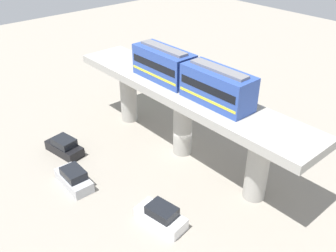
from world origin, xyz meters
TOP-DOWN VIEW (x-y plane):
  - ground_plane at (0.00, 0.00)m, footprint 120.00×120.00m
  - viaduct at (0.00, 0.00)m, footprint 5.20×28.00m
  - train at (0.00, 0.62)m, footprint 2.64×13.55m
  - parked_car_silver at (11.01, -2.56)m, footprint 1.88×4.23m
  - parked_car_white at (8.16, 6.25)m, footprint 2.45×4.43m
  - parked_car_black at (9.19, -7.79)m, footprint 2.47×4.44m
  - tree_near_viaduct at (-8.88, -12.46)m, footprint 3.30×3.30m

SIDE VIEW (x-z plane):
  - ground_plane at x=0.00m, z-range 0.00..0.00m
  - parked_car_silver at x=11.01m, z-range -0.14..1.62m
  - parked_car_white at x=8.16m, z-range -0.14..1.62m
  - parked_car_black at x=9.19m, z-range -0.14..1.62m
  - tree_near_viaduct at x=-8.88m, z-range 1.03..6.43m
  - viaduct at x=0.00m, z-range 1.86..9.09m
  - train at x=0.00m, z-range 7.14..10.38m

